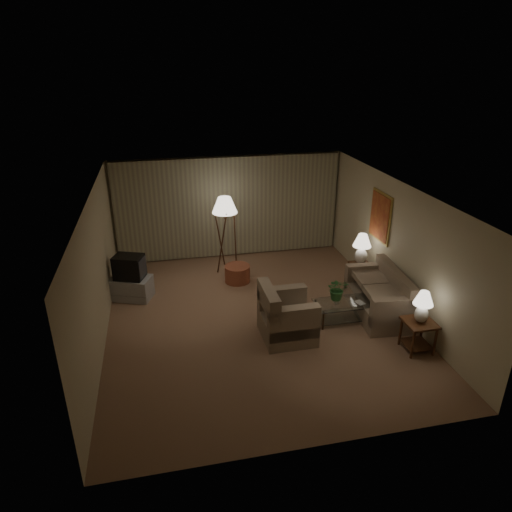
{
  "coord_description": "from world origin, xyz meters",
  "views": [
    {
      "loc": [
        -1.74,
        -7.98,
        4.98
      ],
      "look_at": [
        0.11,
        0.6,
        1.15
      ],
      "focal_mm": 32.0,
      "sensor_mm": 36.0,
      "label": 1
    }
  ],
  "objects": [
    {
      "name": "coffee_table",
      "position": [
        1.7,
        -0.45,
        0.28
      ],
      "size": [
        1.15,
        0.63,
        0.41
      ],
      "color": "silver",
      "rests_on": "ground"
    },
    {
      "name": "side_table_near",
      "position": [
        2.65,
        -1.7,
        0.41
      ],
      "size": [
        0.54,
        0.54,
        0.6
      ],
      "color": "#381D0F",
      "rests_on": "ground"
    },
    {
      "name": "vase",
      "position": [
        1.55,
        -0.45,
        0.49
      ],
      "size": [
        0.15,
        0.15,
        0.14
      ],
      "primitive_type": "imported",
      "rotation": [
        0.0,
        0.0,
        -0.12
      ],
      "color": "white",
      "rests_on": "coffee_table"
    },
    {
      "name": "floor_lamp",
      "position": [
        -0.25,
        2.52,
        1.0
      ],
      "size": [
        0.62,
        0.62,
        1.9
      ],
      "color": "#381D0F",
      "rests_on": "ground"
    },
    {
      "name": "ottoman",
      "position": [
        -0.09,
        1.78,
        0.2
      ],
      "size": [
        0.69,
        0.69,
        0.41
      ],
      "primitive_type": "cylinder",
      "rotation": [
        0.0,
        0.0,
        0.14
      ],
      "color": "#9B4834",
      "rests_on": "ground"
    },
    {
      "name": "armchair",
      "position": [
        0.43,
        -0.77,
        0.43
      ],
      "size": [
        1.03,
        0.98,
        0.85
      ],
      "rotation": [
        0.0,
        0.0,
        1.58
      ],
      "color": "gray",
      "rests_on": "ground"
    },
    {
      "name": "table_lamp_near",
      "position": [
        2.65,
        -1.7,
        0.96
      ],
      "size": [
        0.35,
        0.35,
        0.61
      ],
      "color": "white",
      "rests_on": "side_table_near"
    },
    {
      "name": "room_shell",
      "position": [
        0.02,
        1.51,
        1.75
      ],
      "size": [
        6.04,
        7.02,
        2.72
      ],
      "color": "beige",
      "rests_on": "ground"
    },
    {
      "name": "table_lamp_far",
      "position": [
        2.65,
        0.9,
        1.03
      ],
      "size": [
        0.42,
        0.42,
        0.72
      ],
      "color": "white",
      "rests_on": "side_table_far"
    },
    {
      "name": "ground",
      "position": [
        0.0,
        0.0,
        0.0
      ],
      "size": [
        7.0,
        7.0,
        0.0
      ],
      "primitive_type": "plane",
      "color": "#836348",
      "rests_on": "ground"
    },
    {
      "name": "side_table_far",
      "position": [
        2.65,
        0.9,
        0.39
      ],
      "size": [
        0.45,
        0.38,
        0.6
      ],
      "color": "#381D0F",
      "rests_on": "ground"
    },
    {
      "name": "flowers",
      "position": [
        1.55,
        -0.45,
        0.79
      ],
      "size": [
        0.48,
        0.44,
        0.46
      ],
      "primitive_type": "imported",
      "rotation": [
        0.0,
        0.0,
        -0.21
      ],
      "color": "#306C31",
      "rests_on": "vase"
    },
    {
      "name": "book",
      "position": [
        1.95,
        -0.55,
        0.42
      ],
      "size": [
        0.2,
        0.24,
        0.02
      ],
      "primitive_type": "imported",
      "rotation": [
        0.0,
        0.0,
        0.26
      ],
      "color": "olive",
      "rests_on": "coffee_table"
    },
    {
      "name": "tv_cabinet",
      "position": [
        -2.55,
        1.46,
        0.25
      ],
      "size": [
        1.22,
        1.11,
        0.5
      ],
      "primitive_type": "cube",
      "rotation": [
        0.0,
        0.0,
        -0.36
      ],
      "color": "#9FA0A2",
      "rests_on": "ground"
    },
    {
      "name": "crt_tv",
      "position": [
        -2.55,
        1.46,
        0.76
      ],
      "size": [
        0.91,
        0.85,
        0.53
      ],
      "primitive_type": "cube",
      "rotation": [
        0.0,
        0.0,
        -0.36
      ],
      "color": "black",
      "rests_on": "tv_cabinet"
    },
    {
      "name": "sofa",
      "position": [
        2.5,
        -0.35,
        0.39
      ],
      "size": [
        1.92,
        1.19,
        0.78
      ],
      "rotation": [
        0.0,
        0.0,
        -1.66
      ],
      "color": "gray",
      "rests_on": "ground"
    }
  ]
}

